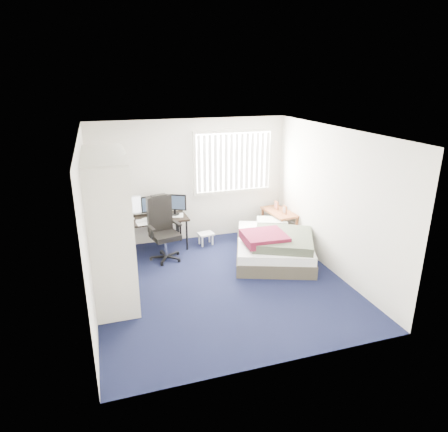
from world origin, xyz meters
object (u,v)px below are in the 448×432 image
at_px(desk, 153,216).
at_px(office_chair, 164,235).
at_px(nightstand, 279,214).
at_px(bed, 274,245).

distance_m(desk, office_chair, 0.54).
height_order(desk, office_chair, office_chair).
bearing_deg(nightstand, bed, -119.76).
relative_size(nightstand, bed, 0.42).
xyz_separation_m(office_chair, bed, (1.98, -0.64, -0.20)).
distance_m(office_chair, bed, 2.09).
height_order(desk, bed, desk).
bearing_deg(bed, office_chair, 162.09).
distance_m(desk, nightstand, 2.63).
bearing_deg(bed, desk, 152.25).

